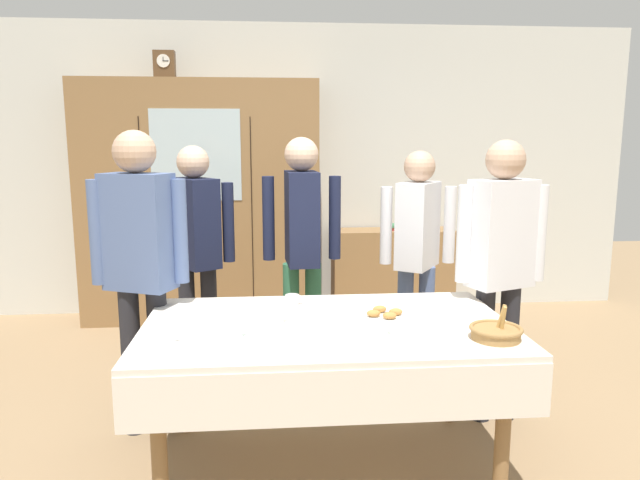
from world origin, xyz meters
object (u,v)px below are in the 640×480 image
at_px(bookshelf_low, 392,271).
at_px(person_near_right_end, 302,236).
at_px(wall_cabinet, 201,203).
at_px(book_stack, 393,227).
at_px(tea_cup_mid_left, 432,311).
at_px(spoon_back_edge, 172,340).
at_px(tea_cup_far_left, 276,318).
at_px(person_by_cabinet, 501,254).
at_px(dining_table, 328,343).
at_px(person_behind_table_left, 417,242).
at_px(person_beside_shelf, 140,253).
at_px(bread_basket, 496,332).
at_px(tea_cup_back_edge, 380,330).
at_px(pastry_plate, 384,315).
at_px(tea_cup_mid_right, 235,332).
at_px(tea_cup_far_right, 469,308).
at_px(mantel_clock, 164,65).
at_px(person_behind_table_right, 196,240).
at_px(spoon_mid_right, 318,348).
at_px(tea_cup_near_right, 292,301).

bearing_deg(bookshelf_low, person_near_right_end, -121.60).
relative_size(wall_cabinet, book_stack, 12.14).
height_order(tea_cup_mid_left, spoon_back_edge, tea_cup_mid_left).
xyz_separation_m(tea_cup_far_left, tea_cup_mid_left, (0.80, 0.05, 0.00)).
relative_size(book_stack, person_by_cabinet, 0.11).
bearing_deg(dining_table, person_behind_table_left, 57.03).
height_order(dining_table, person_beside_shelf, person_beside_shelf).
bearing_deg(book_stack, person_by_cabinet, -86.17).
bearing_deg(person_near_right_end, bread_basket, -59.27).
distance_m(person_behind_table_left, person_near_right_end, 0.80).
height_order(tea_cup_back_edge, pastry_plate, tea_cup_back_edge).
distance_m(pastry_plate, person_behind_table_left, 1.13).
bearing_deg(tea_cup_mid_right, pastry_plate, 17.97).
relative_size(tea_cup_far_right, person_by_cabinet, 0.08).
xyz_separation_m(mantel_clock, person_behind_table_right, (0.39, -1.39, -1.31)).
relative_size(tea_cup_far_left, tea_cup_back_edge, 1.00).
bearing_deg(person_by_cabinet, pastry_plate, -155.63).
xyz_separation_m(wall_cabinet, spoon_back_edge, (0.17, -2.75, -0.33)).
height_order(tea_cup_mid_right, spoon_mid_right, tea_cup_mid_right).
xyz_separation_m(tea_cup_mid_left, spoon_mid_right, (-0.63, -0.43, -0.02)).
distance_m(wall_cabinet, bookshelf_low, 1.91).
distance_m(tea_cup_back_edge, person_near_right_end, 1.33).
xyz_separation_m(tea_cup_mid_right, tea_cup_mid_left, (0.99, 0.25, 0.00)).
distance_m(mantel_clock, tea_cup_mid_right, 3.21).
height_order(mantel_clock, spoon_mid_right, mantel_clock).
height_order(bread_basket, person_by_cabinet, person_by_cabinet).
height_order(tea_cup_mid_right, person_by_cabinet, person_by_cabinet).
bearing_deg(person_beside_shelf, spoon_back_edge, -66.96).
relative_size(mantel_clock, person_behind_table_left, 0.15).
xyz_separation_m(person_behind_table_left, person_beside_shelf, (-1.71, -0.68, 0.09)).
height_order(mantel_clock, person_near_right_end, mantel_clock).
distance_m(tea_cup_mid_right, bread_basket, 1.19).
bearing_deg(bread_basket, person_behind_table_right, 136.12).
xyz_separation_m(dining_table, bookshelf_low, (0.88, 2.64, -0.25)).
height_order(person_near_right_end, person_by_cabinet, person_near_right_end).
bearing_deg(tea_cup_back_edge, mantel_clock, 116.74).
bearing_deg(book_stack, bread_basket, -92.74).
relative_size(mantel_clock, bread_basket, 1.00).
xyz_separation_m(bookshelf_low, tea_cup_mid_left, (-0.33, -2.53, 0.37)).
distance_m(tea_cup_far_left, spoon_back_edge, 0.52).
xyz_separation_m(bread_basket, person_near_right_end, (-0.81, 1.36, 0.23)).
height_order(mantel_clock, bookshelf_low, mantel_clock).
xyz_separation_m(book_stack, tea_cup_mid_left, (-0.33, -2.53, -0.06)).
bearing_deg(person_near_right_end, spoon_back_edge, -117.78).
bearing_deg(bread_basket, tea_cup_near_right, 145.68).
height_order(tea_cup_far_right, person_near_right_end, person_near_right_end).
bearing_deg(person_behind_table_right, pastry_plate, -45.68).
relative_size(tea_cup_far_left, pastry_plate, 0.46).
distance_m(bookshelf_low, tea_cup_far_right, 2.53).
distance_m(spoon_back_edge, person_by_cabinet, 1.87).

